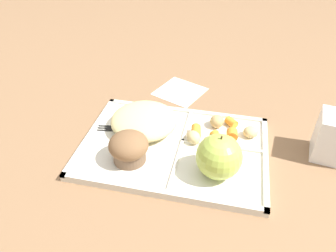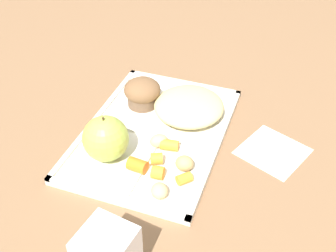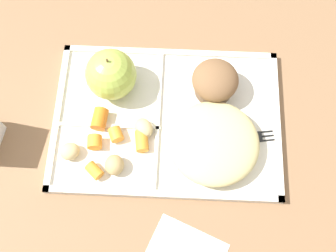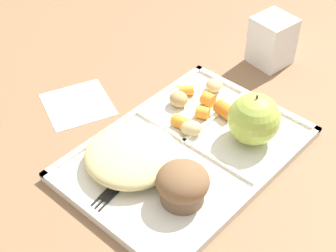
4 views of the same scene
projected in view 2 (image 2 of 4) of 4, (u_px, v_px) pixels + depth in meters
The scene contains 18 objects.
ground at pixel (155, 135), 0.85m from camera, with size 6.00×6.00×0.00m, color #846042.
lunch_tray at pixel (155, 134), 0.84m from camera, with size 0.39×0.27×0.02m.
green_apple at pixel (106, 138), 0.76m from camera, with size 0.09×0.09×0.09m.
bran_muffin at pixel (142, 93), 0.89m from camera, with size 0.08×0.08×0.06m.
carrot_slice_center at pixel (158, 173), 0.73m from camera, with size 0.02×0.02×0.02m, color orange.
carrot_slice_back at pixel (157, 159), 0.76m from camera, with size 0.02×0.02×0.02m, color orange.
carrot_slice_tilted at pixel (137, 165), 0.75m from camera, with size 0.03×0.03×0.03m, color orange.
carrot_slice_near_corner at pixel (169, 145), 0.79m from camera, with size 0.02×0.02×0.03m, color orange.
carrot_slice_edge at pixel (184, 179), 0.73m from camera, with size 0.02×0.02×0.03m, color orange.
potato_chunk_browned at pixel (185, 163), 0.75m from camera, with size 0.03×0.03×0.03m, color tan.
potato_chunk_corner at pixel (159, 141), 0.80m from camera, with size 0.04×0.03×0.03m, color tan.
potato_chunk_wedge at pixel (160, 191), 0.70m from camera, with size 0.03×0.03×0.02m, color tan.
egg_noodle_pile at pixel (189, 106), 0.87m from camera, with size 0.15×0.15×0.04m, color #D6C684.
meatball_side at pixel (194, 107), 0.88m from camera, with size 0.03×0.03×0.03m, color brown.
meatball_front at pixel (173, 109), 0.87m from camera, with size 0.04×0.04×0.04m, color brown.
meatball_back at pixel (177, 115), 0.86m from camera, with size 0.03×0.03×0.03m, color brown.
plastic_fork at pixel (188, 101), 0.92m from camera, with size 0.14×0.03×0.00m.
paper_napkin at pixel (273, 151), 0.81m from camera, with size 0.11×0.11×0.00m, color white.
Camera 2 is at (-0.60, -0.24, 0.55)m, focal length 44.29 mm.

